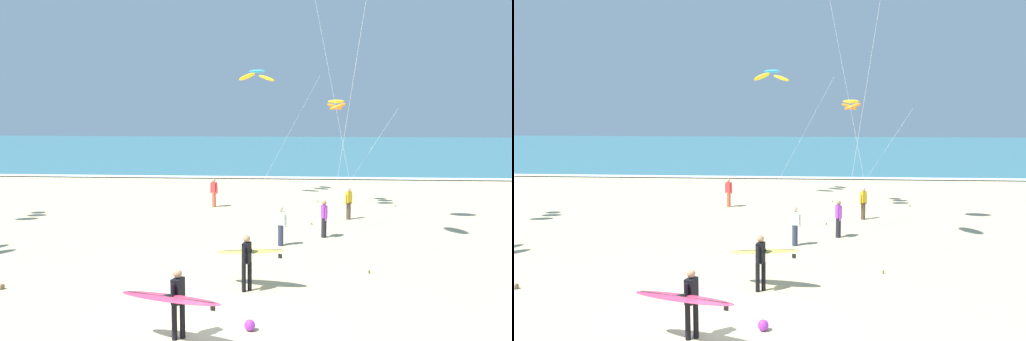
# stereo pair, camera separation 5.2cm
# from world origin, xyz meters

# --- Properties ---
(ground_plane) EXTENTS (160.00, 160.00, 0.00)m
(ground_plane) POSITION_xyz_m (0.00, 0.00, 0.00)
(ground_plane) COLOR #CCB789
(ocean_water) EXTENTS (160.00, 60.00, 0.08)m
(ocean_water) POSITION_xyz_m (0.00, 58.08, 0.04)
(ocean_water) COLOR #336B7A
(ocean_water) RESTS_ON ground
(shoreline_foam) EXTENTS (160.00, 1.13, 0.01)m
(shoreline_foam) POSITION_xyz_m (0.00, 28.38, 0.09)
(shoreline_foam) COLOR white
(shoreline_foam) RESTS_ON ocean_water
(surfer_lead) EXTENTS (2.62, 1.26, 1.71)m
(surfer_lead) POSITION_xyz_m (-0.71, -0.81, 1.05)
(surfer_lead) COLOR black
(surfer_lead) RESTS_ON ground
(surfer_trailing) EXTENTS (2.28, 1.12, 1.71)m
(surfer_trailing) POSITION_xyz_m (0.70, 2.93, 1.04)
(surfer_trailing) COLOR black
(surfer_trailing) RESTS_ON ground
(kite_arc_golden_near) EXTENTS (3.89, 2.09, 5.89)m
(kite_arc_golden_near) POSITION_xyz_m (4.37, 16.85, 5.60)
(kite_arc_golden_near) COLOR orange
(kite_arc_golden_near) RESTS_ON ground
(kite_arc_cobalt_distant) EXTENTS (4.97, 3.95, 7.79)m
(kite_arc_cobalt_distant) POSITION_xyz_m (-0.22, 20.58, 7.43)
(kite_arc_cobalt_distant) COLOR yellow
(kite_arc_cobalt_distant) RESTS_ON ground
(bystander_purple_top) EXTENTS (0.27, 0.48, 1.59)m
(bystander_purple_top) POSITION_xyz_m (3.35, 9.60, 0.81)
(bystander_purple_top) COLOR black
(bystander_purple_top) RESTS_ON ground
(bystander_red_top) EXTENTS (0.44, 0.32, 1.59)m
(bystander_red_top) POSITION_xyz_m (-2.31, 16.18, 0.81)
(bystander_red_top) COLOR #D8593F
(bystander_red_top) RESTS_ON ground
(bystander_white_top) EXTENTS (0.50, 0.22, 1.59)m
(bystander_white_top) POSITION_xyz_m (1.55, 8.11, 0.81)
(bystander_white_top) COLOR #2D334C
(bystander_white_top) RESTS_ON ground
(bystander_yellow_top) EXTENTS (0.39, 0.37, 1.59)m
(bystander_yellow_top) POSITION_xyz_m (4.76, 13.35, 0.81)
(bystander_yellow_top) COLOR #4C3D2D
(bystander_yellow_top) RESTS_ON ground
(beach_ball) EXTENTS (0.28, 0.28, 0.28)m
(beach_ball) POSITION_xyz_m (0.98, -0.06, 0.14)
(beach_ball) COLOR purple
(beach_ball) RESTS_ON ground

